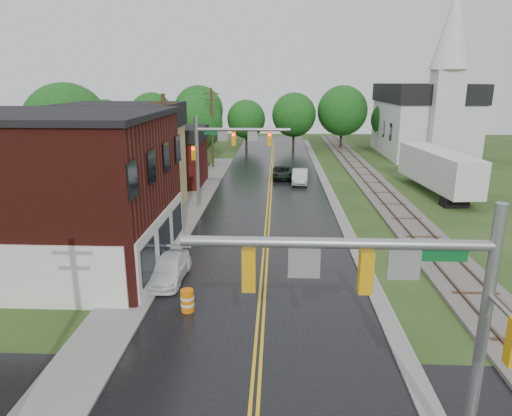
# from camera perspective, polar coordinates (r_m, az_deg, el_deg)

# --- Properties ---
(main_road) EXTENTS (10.00, 90.00, 0.02)m
(main_road) POSITION_cam_1_polar(r_m,az_deg,el_deg) (39.20, 1.68, 1.16)
(main_road) COLOR black
(main_road) RESTS_ON ground
(curb_right) EXTENTS (0.80, 70.00, 0.12)m
(curb_right) POSITION_cam_1_polar(r_m,az_deg,el_deg) (44.31, 8.81, 2.68)
(curb_right) COLOR gray
(curb_right) RESTS_ON ground
(sidewalk_left) EXTENTS (2.40, 50.00, 0.12)m
(sidewalk_left) POSITION_cam_1_polar(r_m,az_deg,el_deg) (35.05, -8.66, -0.78)
(sidewalk_left) COLOR gray
(sidewalk_left) RESTS_ON ground
(brick_building) EXTENTS (14.30, 10.30, 8.30)m
(brick_building) POSITION_cam_1_polar(r_m,az_deg,el_deg) (27.02, -26.42, 1.91)
(brick_building) COLOR #4B1510
(brick_building) RESTS_ON ground
(yellow_house) EXTENTS (8.00, 7.00, 6.40)m
(yellow_house) POSITION_cam_1_polar(r_m,az_deg,el_deg) (36.48, -16.00, 4.61)
(yellow_house) COLOR tan
(yellow_house) RESTS_ON ground
(darkred_building) EXTENTS (7.00, 6.00, 4.40)m
(darkred_building) POSITION_cam_1_polar(r_m,az_deg,el_deg) (44.89, -11.10, 5.61)
(darkred_building) COLOR #3F0F0C
(darkred_building) RESTS_ON ground
(church) EXTENTS (10.40, 18.40, 20.00)m
(church) POSITION_cam_1_polar(r_m,az_deg,el_deg) (64.78, 20.48, 11.18)
(church) COLOR silver
(church) RESTS_ON ground
(railroad) EXTENTS (3.20, 80.00, 0.30)m
(railroad) POSITION_cam_1_polar(r_m,az_deg,el_deg) (45.02, 14.65, 2.70)
(railroad) COLOR #59544C
(railroad) RESTS_ON ground
(traffic_signal_near) EXTENTS (7.34, 0.30, 7.20)m
(traffic_signal_near) POSITION_cam_1_polar(r_m,az_deg,el_deg) (11.43, 17.15, -10.17)
(traffic_signal_near) COLOR gray
(traffic_signal_near) RESTS_ON ground
(traffic_signal_far) EXTENTS (7.34, 0.43, 7.20)m
(traffic_signal_far) POSITION_cam_1_polar(r_m,az_deg,el_deg) (35.51, -4.00, 7.80)
(traffic_signal_far) COLOR gray
(traffic_signal_far) RESTS_ON ground
(utility_pole_b) EXTENTS (1.80, 0.28, 9.00)m
(utility_pole_b) POSITION_cam_1_polar(r_m,az_deg,el_deg) (31.27, -11.15, 6.00)
(utility_pole_b) COLOR #382616
(utility_pole_b) RESTS_ON ground
(utility_pole_c) EXTENTS (1.80, 0.28, 9.00)m
(utility_pole_c) POSITION_cam_1_polar(r_m,az_deg,el_deg) (52.72, -5.51, 10.05)
(utility_pole_c) COLOR #382616
(utility_pole_c) RESTS_ON ground
(tree_left_b) EXTENTS (7.60, 7.60, 9.69)m
(tree_left_b) POSITION_cam_1_polar(r_m,az_deg,el_deg) (44.11, -22.39, 9.18)
(tree_left_b) COLOR black
(tree_left_b) RESTS_ON ground
(tree_left_c) EXTENTS (6.00, 6.00, 7.65)m
(tree_left_c) POSITION_cam_1_polar(r_m,az_deg,el_deg) (50.26, -14.25, 9.14)
(tree_left_c) COLOR black
(tree_left_c) RESTS_ON ground
(tree_left_e) EXTENTS (6.40, 6.40, 8.16)m
(tree_left_e) POSITION_cam_1_polar(r_m,az_deg,el_deg) (54.90, -7.39, 10.31)
(tree_left_e) COLOR black
(tree_left_e) RESTS_ON ground
(suv_dark) EXTENTS (2.09, 4.41, 1.22)m
(suv_dark) POSITION_cam_1_polar(r_m,az_deg,el_deg) (47.36, 3.32, 4.43)
(suv_dark) COLOR black
(suv_dark) RESTS_ON ground
(sedan_silver) EXTENTS (1.78, 4.33, 1.40)m
(sedan_silver) POSITION_cam_1_polar(r_m,az_deg,el_deg) (45.13, 5.52, 3.94)
(sedan_silver) COLOR silver
(sedan_silver) RESTS_ON ground
(pickup_white) EXTENTS (1.84, 4.20, 1.20)m
(pickup_white) POSITION_cam_1_polar(r_m,az_deg,el_deg) (23.71, -10.85, -7.49)
(pickup_white) COLOR white
(pickup_white) RESTS_ON ground
(semi_trailer) EXTENTS (3.82, 12.38, 3.84)m
(semi_trailer) POSITION_cam_1_polar(r_m,az_deg,el_deg) (43.69, 21.80, 4.62)
(semi_trailer) COLOR black
(semi_trailer) RESTS_ON ground
(construction_barrel) EXTENTS (0.59, 0.59, 1.03)m
(construction_barrel) POSITION_cam_1_polar(r_m,az_deg,el_deg) (20.58, -8.57, -11.39)
(construction_barrel) COLOR orange
(construction_barrel) RESTS_ON ground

